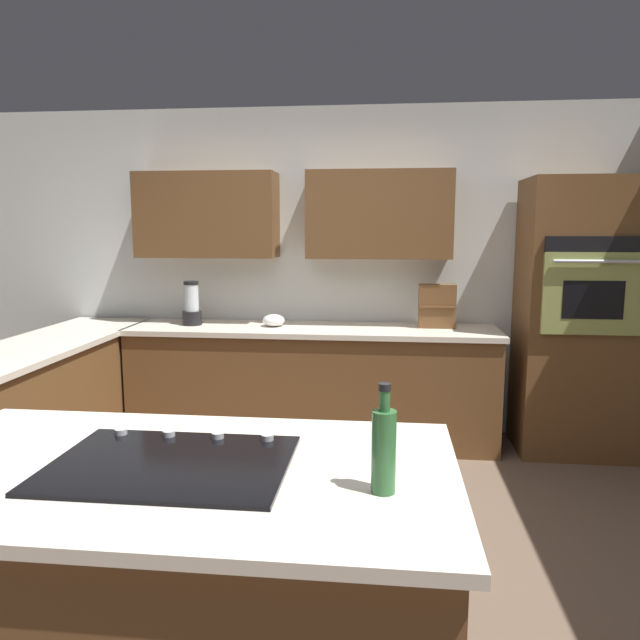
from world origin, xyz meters
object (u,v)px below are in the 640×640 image
(wall_oven, at_px, (577,318))
(blender, at_px, (192,306))
(spice_rack, at_px, (437,306))
(second_bottle, at_px, (384,448))
(cooktop, at_px, (171,463))
(mixing_bowl, at_px, (274,320))

(wall_oven, distance_m, blender, 2.90)
(spice_rack, bearing_deg, blender, 2.16)
(blender, relative_size, second_bottle, 1.07)
(wall_oven, bearing_deg, second_bottle, 64.21)
(second_bottle, bearing_deg, blender, -62.26)
(wall_oven, height_order, second_bottle, wall_oven)
(wall_oven, xyz_separation_m, blender, (2.90, -0.01, 0.04))
(blender, xyz_separation_m, spice_rack, (-1.90, -0.07, 0.02))
(cooktop, distance_m, spice_rack, 3.03)
(blender, bearing_deg, spice_rack, -177.84)
(wall_oven, bearing_deg, blender, -0.25)
(spice_rack, distance_m, second_bottle, 2.98)
(mixing_bowl, xyz_separation_m, second_bottle, (-0.86, 2.88, 0.08))
(cooktop, bearing_deg, second_bottle, 169.63)
(cooktop, distance_m, mixing_bowl, 2.76)
(mixing_bowl, height_order, second_bottle, second_bottle)
(second_bottle, bearing_deg, wall_oven, -115.79)
(wall_oven, bearing_deg, mixing_bowl, -0.32)
(blender, distance_m, second_bottle, 3.25)
(cooktop, distance_m, second_bottle, 0.70)
(second_bottle, bearing_deg, spice_rack, -97.44)
(blender, bearing_deg, cooktop, 106.85)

